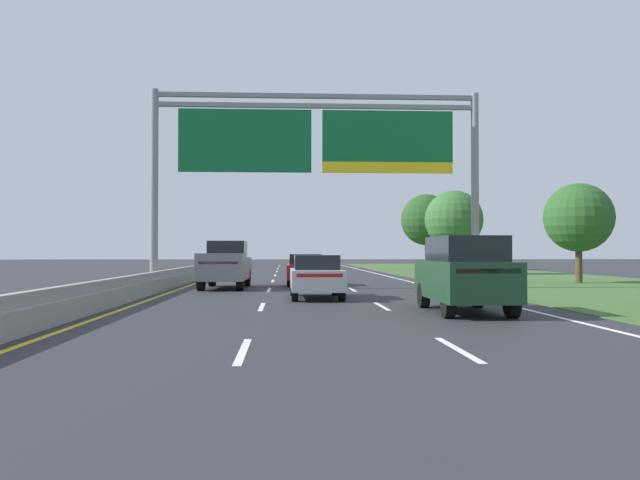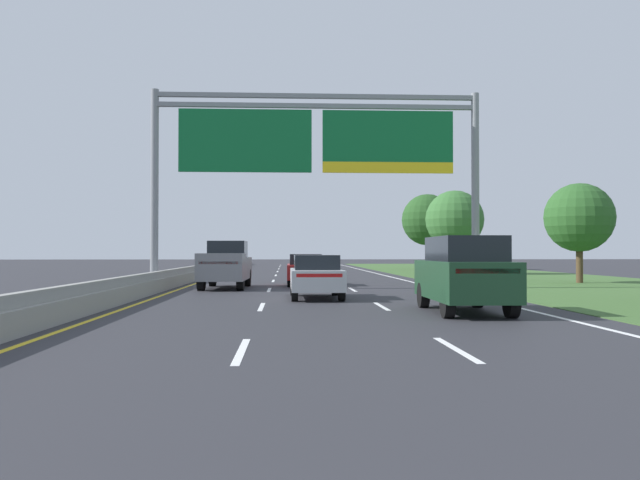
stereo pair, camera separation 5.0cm
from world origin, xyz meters
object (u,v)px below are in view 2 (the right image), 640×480
(overhead_sign_gantry, at_px, (317,149))
(pickup_truck_grey, at_px, (226,265))
(roadside_tree_distant, at_px, (427,220))
(roadside_tree_far, at_px, (455,220))
(roadside_tree_mid, at_px, (579,218))
(car_red_centre_lane_sedan, at_px, (306,269))
(car_silver_centre_lane_sedan, at_px, (316,276))
(car_darkgreen_right_lane_suv, at_px, (464,273))

(overhead_sign_gantry, bearing_deg, pickup_truck_grey, 170.05)
(overhead_sign_gantry, relative_size, roadside_tree_distant, 2.11)
(overhead_sign_gantry, xyz_separation_m, roadside_tree_far, (11.26, 19.10, -2.29))
(roadside_tree_mid, relative_size, roadside_tree_distant, 0.76)
(car_red_centre_lane_sedan, height_order, car_silver_centre_lane_sedan, same)
(car_silver_centre_lane_sedan, xyz_separation_m, roadside_tree_far, (11.58, 25.17, 3.30))
(car_silver_centre_lane_sedan, relative_size, roadside_tree_mid, 0.82)
(pickup_truck_grey, bearing_deg, car_red_centre_lane_sedan, -54.83)
(pickup_truck_grey, bearing_deg, car_darkgreen_right_lane_suv, -147.18)
(car_silver_centre_lane_sedan, bearing_deg, overhead_sign_gantry, -3.26)
(car_darkgreen_right_lane_suv, bearing_deg, roadside_tree_far, -13.20)
(pickup_truck_grey, height_order, car_darkgreen_right_lane_suv, pickup_truck_grey)
(car_red_centre_lane_sedan, relative_size, roadside_tree_far, 0.70)
(car_red_centre_lane_sedan, bearing_deg, pickup_truck_grey, 124.47)
(overhead_sign_gantry, xyz_separation_m, car_silver_centre_lane_sedan, (-0.31, -6.08, -5.58))
(roadside_tree_far, bearing_deg, pickup_truck_grey, -130.09)
(pickup_truck_grey, relative_size, car_darkgreen_right_lane_suv, 1.15)
(roadside_tree_mid, xyz_separation_m, roadside_tree_distant, (-2.47, 26.86, 1.18))
(pickup_truck_grey, distance_m, roadside_tree_distant, 34.99)
(roadside_tree_far, bearing_deg, car_darkgreen_right_lane_suv, -103.99)
(roadside_tree_mid, bearing_deg, car_silver_centre_lane_sedan, -143.61)
(overhead_sign_gantry, distance_m, roadside_tree_distant, 33.81)
(roadside_tree_far, distance_m, roadside_tree_distant, 12.53)
(overhead_sign_gantry, bearing_deg, car_silver_centre_lane_sedan, -92.96)
(pickup_truck_grey, xyz_separation_m, roadside_tree_mid, (18.55, 4.00, 2.45))
(car_silver_centre_lane_sedan, height_order, roadside_tree_far, roadside_tree_far)
(roadside_tree_distant, bearing_deg, car_darkgreen_right_lane_suv, -100.87)
(roadside_tree_far, relative_size, roadside_tree_distant, 0.89)
(overhead_sign_gantry, distance_m, car_silver_centre_lane_sedan, 8.26)
(overhead_sign_gantry, height_order, pickup_truck_grey, overhead_sign_gantry)
(overhead_sign_gantry, height_order, car_silver_centre_lane_sedan, overhead_sign_gantry)
(roadside_tree_distant, bearing_deg, roadside_tree_mid, -84.76)
(overhead_sign_gantry, height_order, car_darkgreen_right_lane_suv, overhead_sign_gantry)
(overhead_sign_gantry, relative_size, pickup_truck_grey, 2.77)
(overhead_sign_gantry, xyz_separation_m, roadside_tree_mid, (14.36, 4.74, -2.88))
(roadside_tree_mid, bearing_deg, car_red_centre_lane_sedan, -174.29)
(car_silver_centre_lane_sedan, relative_size, roadside_tree_distant, 0.62)
(car_red_centre_lane_sedan, bearing_deg, car_darkgreen_right_lane_suv, -164.68)
(roadside_tree_mid, height_order, roadside_tree_far, roadside_tree_far)
(car_red_centre_lane_sedan, xyz_separation_m, car_darkgreen_right_lane_suv, (3.97, -15.15, 0.28))
(overhead_sign_gantry, bearing_deg, car_red_centre_lane_sedan, 97.46)
(car_red_centre_lane_sedan, relative_size, roadside_tree_distant, 0.62)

